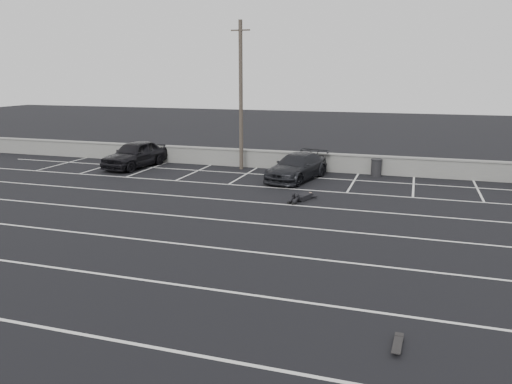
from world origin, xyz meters
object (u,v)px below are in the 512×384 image
(utility_pole, at_px, (241,96))
(trash_bin, at_px, (376,167))
(person, at_px, (305,194))
(car_left, at_px, (135,154))
(skateboard, at_px, (397,345))
(car_right, at_px, (297,167))

(utility_pole, relative_size, trash_bin, 8.87)
(person, bearing_deg, car_left, 176.43)
(car_left, height_order, trash_bin, car_left)
(skateboard, bearing_deg, utility_pole, 121.61)
(trash_bin, relative_size, person, 0.38)
(skateboard, bearing_deg, person, 114.09)
(car_right, distance_m, skateboard, 16.78)
(car_right, bearing_deg, person, -58.54)
(person, relative_size, skateboard, 3.41)
(car_left, height_order, person, car_left)
(utility_pole, bearing_deg, person, -49.45)
(utility_pole, xyz_separation_m, trash_bin, (7.76, 0.31, -3.78))
(car_left, bearing_deg, person, -14.57)
(utility_pole, height_order, skateboard, utility_pole)
(person, bearing_deg, utility_pole, 148.90)
(car_left, relative_size, person, 1.89)
(trash_bin, bearing_deg, person, -112.66)
(utility_pole, height_order, person, utility_pole)
(car_right, relative_size, trash_bin, 5.00)
(car_left, distance_m, car_right, 10.08)
(car_right, xyz_separation_m, trash_bin, (3.95, 2.23, -0.21))
(car_left, relative_size, utility_pole, 0.55)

